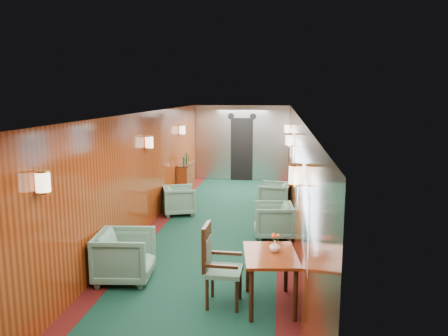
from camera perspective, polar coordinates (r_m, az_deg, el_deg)
name	(u,v)px	position (r m, az deg, el deg)	size (l,w,h in m)	color
room	(214,155)	(8.12, -1.26, 1.71)	(12.00, 12.10, 2.40)	#0E3324
bulkhead	(242,143)	(14.01, 2.36, 3.25)	(2.98, 0.17, 2.39)	#BABDC2
windows_right	(295,164)	(8.31, 9.20, 0.48)	(0.02, 8.60, 0.80)	#B4B7BB
wall_sconces	(219,143)	(8.66, -0.71, 3.24)	(2.97, 7.97, 0.25)	#FFE6C6
dining_table	(270,262)	(5.83, 6.06, -12.14)	(0.79, 1.04, 0.72)	maroon
side_chair	(216,262)	(5.85, -1.02, -12.12)	(0.50, 0.53, 1.09)	#214E3F
credenza	(186,179)	(12.01, -5.04, -1.43)	(0.31, 0.98, 1.15)	maroon
flower_vase	(275,246)	(5.84, 6.66, -10.11)	(0.15, 0.15, 0.15)	silver
armchair_left_near	(125,256)	(6.80, -12.84, -11.15)	(0.80, 0.82, 0.75)	#214E3F
armchair_left_far	(179,200)	(10.16, -5.86, -4.20)	(0.70, 0.72, 0.66)	#214E3F
armchair_right_near	(273,220)	(8.57, 6.43, -6.82)	(0.72, 0.74, 0.67)	#214E3F
armchair_right_far	(274,196)	(10.55, 6.61, -3.68)	(0.71, 0.73, 0.66)	#214E3F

